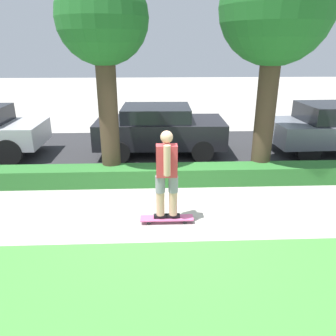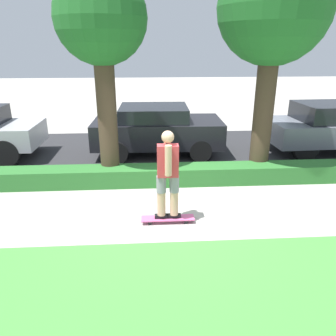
{
  "view_description": "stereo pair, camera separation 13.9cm",
  "coord_description": "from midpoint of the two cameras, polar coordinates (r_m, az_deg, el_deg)",
  "views": [
    {
      "loc": [
        -0.31,
        -5.84,
        3.2
      ],
      "look_at": [
        -0.04,
        0.6,
        0.78
      ],
      "focal_mm": 35.0,
      "sensor_mm": 36.0,
      "label": 1
    },
    {
      "loc": [
        -0.45,
        -5.83,
        3.2
      ],
      "look_at": [
        -0.04,
        0.6,
        0.78
      ],
      "focal_mm": 35.0,
      "sensor_mm": 36.0,
      "label": 2
    }
  ],
  "objects": [
    {
      "name": "skater_person",
      "position": [
        5.97,
        -0.71,
        -0.95
      ],
      "size": [
        0.5,
        0.44,
        1.71
      ],
      "color": "black",
      "rests_on": "skateboard"
    },
    {
      "name": "hedge_row",
      "position": [
        8.02,
        -0.66,
        -1.23
      ],
      "size": [
        18.19,
        0.6,
        0.44
      ],
      "color": "#2D702D",
      "rests_on": "ground_plane"
    },
    {
      "name": "ground_plane",
      "position": [
        6.66,
        0.08,
        -8.1
      ],
      "size": [
        60.0,
        60.0,
        0.0
      ],
      "primitive_type": "plane",
      "color": "#ADA89E"
    },
    {
      "name": "skateboard",
      "position": [
        6.37,
        -0.67,
        -8.77
      ],
      "size": [
        1.02,
        0.24,
        0.09
      ],
      "color": "#DB5B93",
      "rests_on": "ground_plane"
    },
    {
      "name": "parked_car_rear",
      "position": [
        11.56,
        26.74,
        6.48
      ],
      "size": [
        4.3,
        2.04,
        1.54
      ],
      "rotation": [
        0.0,
        0.0,
        0.04
      ],
      "color": "slate",
      "rests_on": "ground_plane"
    },
    {
      "name": "parked_car_middle",
      "position": [
        10.15,
        -2.32,
        6.84
      ],
      "size": [
        3.93,
        1.98,
        1.48
      ],
      "rotation": [
        0.0,
        0.0,
        -0.02
      ],
      "color": "black",
      "rests_on": "ground_plane"
    },
    {
      "name": "tree_mid",
      "position": [
        8.32,
        17.43,
        24.49
      ],
      "size": [
        2.53,
        2.53,
        5.25
      ],
      "color": "#423323",
      "rests_on": "ground_plane"
    },
    {
      "name": "street_asphalt",
      "position": [
        10.54,
        -1.41,
        2.93
      ],
      "size": [
        18.19,
        5.0,
        0.01
      ],
      "color": "#2D2D30",
      "rests_on": "ground_plane"
    },
    {
      "name": "tree_near",
      "position": [
        7.8,
        -12.08,
        23.04
      ],
      "size": [
        2.0,
        2.0,
        4.75
      ],
      "color": "#423323",
      "rests_on": "ground_plane"
    }
  ]
}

